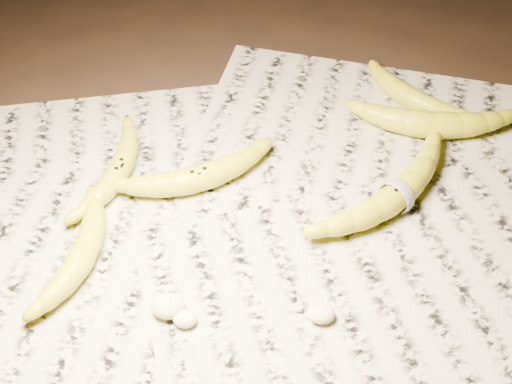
{
  "coord_description": "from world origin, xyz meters",
  "views": [
    {
      "loc": [
        0.0,
        -0.58,
        0.71
      ],
      "look_at": [
        0.0,
        0.04,
        0.05
      ],
      "focal_mm": 50.0,
      "sensor_mm": 36.0,
      "label": 1
    }
  ],
  "objects_px": {
    "banana_upper_b": "(408,94)",
    "banana_taped": "(397,194)",
    "banana_left_a": "(118,169)",
    "banana_upper_a": "(433,123)",
    "banana_left_b": "(83,251)",
    "banana_center": "(198,176)"
  },
  "relations": [
    {
      "from": "banana_upper_a",
      "to": "banana_upper_b",
      "type": "bearing_deg",
      "value": 115.54
    },
    {
      "from": "banana_left_a",
      "to": "banana_upper_a",
      "type": "bearing_deg",
      "value": -63.14
    },
    {
      "from": "banana_taped",
      "to": "banana_left_b",
      "type": "bearing_deg",
      "value": 149.86
    },
    {
      "from": "banana_upper_a",
      "to": "banana_upper_b",
      "type": "relative_size",
      "value": 1.31
    },
    {
      "from": "banana_left_b",
      "to": "banana_upper_a",
      "type": "distance_m",
      "value": 0.52
    },
    {
      "from": "banana_left_a",
      "to": "banana_left_b",
      "type": "height_order",
      "value": "banana_left_b"
    },
    {
      "from": "banana_left_a",
      "to": "banana_upper_b",
      "type": "distance_m",
      "value": 0.45
    },
    {
      "from": "banana_left_a",
      "to": "banana_upper_b",
      "type": "bearing_deg",
      "value": -53.72
    },
    {
      "from": "banana_left_a",
      "to": "banana_taped",
      "type": "distance_m",
      "value": 0.38
    },
    {
      "from": "banana_left_a",
      "to": "banana_upper_a",
      "type": "height_order",
      "value": "banana_upper_a"
    },
    {
      "from": "banana_left_b",
      "to": "banana_taped",
      "type": "height_order",
      "value": "banana_taped"
    },
    {
      "from": "banana_taped",
      "to": "banana_upper_b",
      "type": "height_order",
      "value": "banana_taped"
    },
    {
      "from": "banana_upper_b",
      "to": "banana_taped",
      "type": "bearing_deg",
      "value": -56.67
    },
    {
      "from": "banana_taped",
      "to": "banana_upper_b",
      "type": "relative_size",
      "value": 1.47
    },
    {
      "from": "banana_taped",
      "to": "banana_upper_a",
      "type": "distance_m",
      "value": 0.16
    },
    {
      "from": "banana_upper_a",
      "to": "banana_center",
      "type": "bearing_deg",
      "value": -156.42
    },
    {
      "from": "banana_upper_a",
      "to": "banana_upper_b",
      "type": "distance_m",
      "value": 0.07
    },
    {
      "from": "banana_taped",
      "to": "banana_upper_b",
      "type": "xyz_separation_m",
      "value": [
        0.05,
        0.21,
        -0.0
      ]
    },
    {
      "from": "banana_left_b",
      "to": "banana_upper_b",
      "type": "height_order",
      "value": "banana_left_b"
    },
    {
      "from": "banana_taped",
      "to": "banana_upper_a",
      "type": "height_order",
      "value": "banana_upper_a"
    },
    {
      "from": "banana_left_a",
      "to": "banana_upper_a",
      "type": "xyz_separation_m",
      "value": [
        0.44,
        0.09,
        0.0
      ]
    },
    {
      "from": "banana_left_a",
      "to": "banana_upper_a",
      "type": "distance_m",
      "value": 0.45
    }
  ]
}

